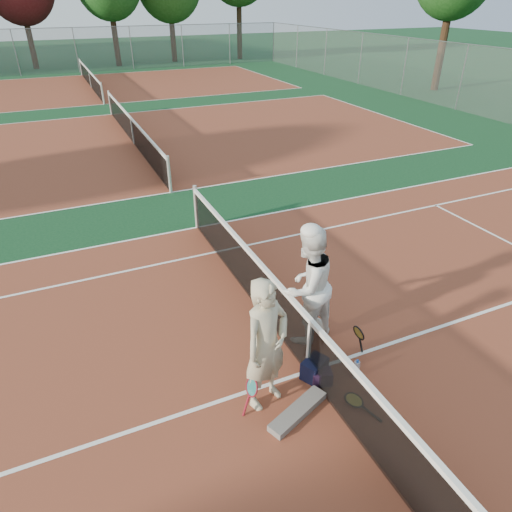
# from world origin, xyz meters

# --- Properties ---
(ground) EXTENTS (130.00, 130.00, 0.00)m
(ground) POSITION_xyz_m (0.00, 0.00, 0.00)
(ground) COLOR #0E361A
(ground) RESTS_ON ground
(court_main) EXTENTS (23.77, 10.97, 0.01)m
(court_main) POSITION_xyz_m (0.00, 0.00, 0.00)
(court_main) COLOR brown
(court_main) RESTS_ON ground
(court_far_a) EXTENTS (23.77, 10.97, 0.01)m
(court_far_a) POSITION_xyz_m (0.00, 13.50, 0.00)
(court_far_a) COLOR brown
(court_far_a) RESTS_ON ground
(court_far_b) EXTENTS (23.77, 10.97, 0.01)m
(court_far_b) POSITION_xyz_m (0.00, 27.00, 0.00)
(court_far_b) COLOR brown
(court_far_b) RESTS_ON ground
(net_main) EXTENTS (0.10, 10.98, 1.02)m
(net_main) POSITION_xyz_m (0.00, 0.00, 0.51)
(net_main) COLOR black
(net_main) RESTS_ON ground
(net_far_a) EXTENTS (0.10, 10.98, 1.02)m
(net_far_a) POSITION_xyz_m (0.00, 13.50, 0.51)
(net_far_a) COLOR black
(net_far_a) RESTS_ON ground
(net_far_b) EXTENTS (0.10, 10.98, 1.02)m
(net_far_b) POSITION_xyz_m (0.00, 27.00, 0.51)
(net_far_b) COLOR black
(net_far_b) RESTS_ON ground
(fence_back) EXTENTS (32.00, 0.06, 3.00)m
(fence_back) POSITION_xyz_m (0.00, 34.00, 1.50)
(fence_back) COLOR slate
(fence_back) RESTS_ON ground
(player_a) EXTENTS (0.85, 0.70, 2.00)m
(player_a) POSITION_xyz_m (-0.81, -0.22, 1.00)
(player_a) COLOR #C0B595
(player_a) RESTS_ON ground
(player_b) EXTENTS (1.18, 1.05, 2.04)m
(player_b) POSITION_xyz_m (0.38, 0.77, 1.02)
(player_b) COLOR white
(player_b) RESTS_ON ground
(racket_red) EXTENTS (0.26, 0.31, 0.58)m
(racket_red) POSITION_xyz_m (-1.08, -0.34, 0.29)
(racket_red) COLOR maroon
(racket_red) RESTS_ON ground
(racket_black_held) EXTENTS (0.24, 0.29, 0.58)m
(racket_black_held) POSITION_xyz_m (0.90, 0.01, 0.29)
(racket_black_held) COLOR black
(racket_black_held) RESTS_ON ground
(racket_spare) EXTENTS (0.45, 0.66, 0.08)m
(racket_spare) POSITION_xyz_m (0.30, -0.81, 0.04)
(racket_spare) COLOR black
(racket_spare) RESTS_ON ground
(sports_bag_navy) EXTENTS (0.47, 0.42, 0.31)m
(sports_bag_navy) POSITION_xyz_m (0.05, -0.12, 0.15)
(sports_bag_navy) COLOR black
(sports_bag_navy) RESTS_ON ground
(sports_bag_purple) EXTENTS (0.34, 0.28, 0.24)m
(sports_bag_purple) POSITION_xyz_m (0.08, -0.29, 0.12)
(sports_bag_purple) COLOR black
(sports_bag_purple) RESTS_ON ground
(net_cover_canvas) EXTENTS (1.02, 0.59, 0.11)m
(net_cover_canvas) POSITION_xyz_m (-0.52, -0.66, 0.05)
(net_cover_canvas) COLOR #645E5A
(net_cover_canvas) RESTS_ON ground
(water_bottle) EXTENTS (0.09, 0.09, 0.30)m
(water_bottle) POSITION_xyz_m (0.61, -0.39, 0.15)
(water_bottle) COLOR silver
(water_bottle) RESTS_ON ground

